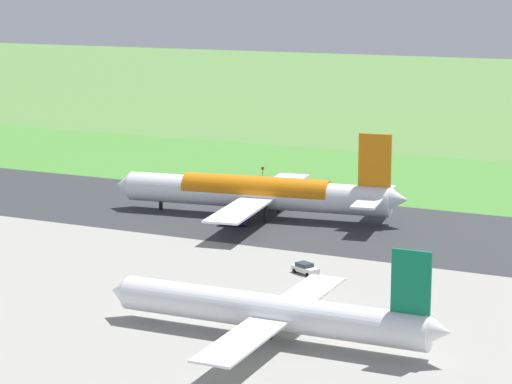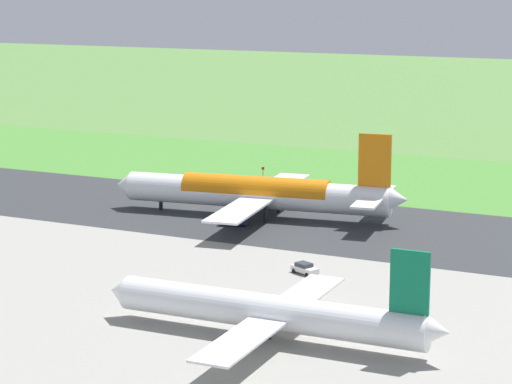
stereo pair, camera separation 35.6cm
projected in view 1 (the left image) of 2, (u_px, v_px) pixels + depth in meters
name	position (u px, v px, depth m)	size (l,w,h in m)	color
ground_plane	(190.00, 210.00, 190.39)	(800.00, 800.00, 0.00)	#547F3D
runway_asphalt	(190.00, 210.00, 190.38)	(600.00, 38.43, 0.06)	#2D3033
grass_verge_foreground	(272.00, 177.00, 221.78)	(600.00, 80.00, 0.04)	#478534
airliner_main	(258.00, 193.00, 183.69)	(54.07, 44.41, 15.88)	white
airliner_parked_near	(272.00, 311.00, 120.89)	(42.86, 35.00, 12.53)	white
service_car_followme	(305.00, 268.00, 148.55)	(4.57, 3.40, 1.62)	silver
no_stopping_sign	(263.00, 173.00, 217.66)	(0.60, 0.10, 2.92)	slate
traffic_cone_orange	(263.00, 173.00, 225.70)	(0.40, 0.40, 0.55)	orange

